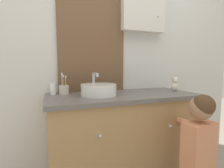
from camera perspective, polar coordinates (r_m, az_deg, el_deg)
The scene contains 7 objects.
wall_back at distance 1.86m, azimuth 0.14°, elevation 11.34°, with size 3.20×0.18×2.50m.
vanity_counter at distance 1.69m, azimuth 3.64°, elevation -17.68°, with size 1.33×0.58×0.86m.
sink_basin at distance 1.50m, azimuth -4.38°, elevation -1.75°, with size 0.30×0.36×0.19m.
toothbrush_holder at distance 1.62m, azimuth -15.42°, elevation -1.68°, with size 0.09×0.09×0.19m.
soap_dispenser at distance 1.63m, azimuth -18.70°, elevation -1.33°, with size 0.05×0.05×0.14m.
child_figure at distance 1.45m, azimuth 26.36°, elevation -18.49°, with size 0.25×0.47×0.92m.
teddy_bear at distance 1.87m, azimuth 19.80°, elevation -0.13°, with size 0.08×0.06×0.14m.
Camera 1 is at (-0.62, -1.11, 1.11)m, focal length 28.00 mm.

